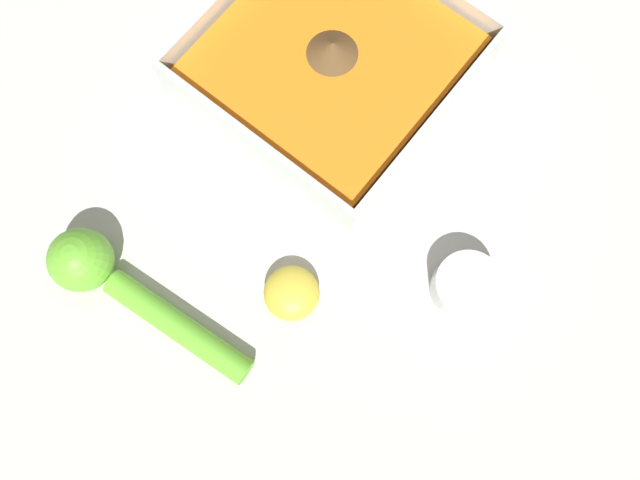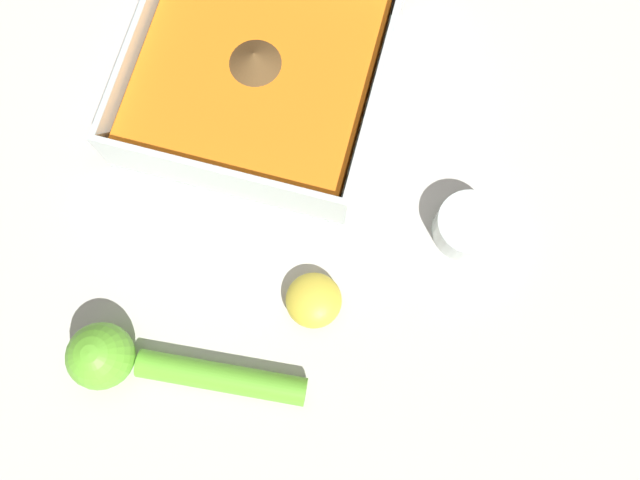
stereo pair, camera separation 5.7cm
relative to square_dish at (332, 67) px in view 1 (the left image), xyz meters
The scene contains 5 objects.
ground_plane 0.05m from the square_dish, 30.81° to the right, with size 4.00×4.00×0.00m, color beige.
square_dish is the anchor object (origin of this frame).
spice_bowl 0.25m from the square_dish, 21.98° to the right, with size 0.06×0.06×0.03m.
lemon_squeezer 0.30m from the square_dish, 94.51° to the right, with size 0.21×0.06×0.06m.
lemon_half 0.23m from the square_dish, 60.98° to the right, with size 0.05×0.05×0.03m.
Camera 1 is at (0.15, -0.24, 0.59)m, focal length 35.00 mm.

